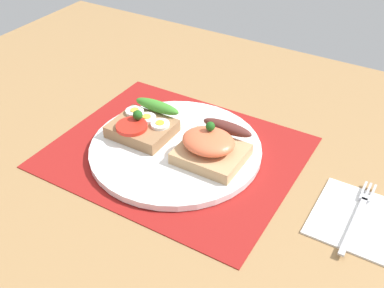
{
  "coord_description": "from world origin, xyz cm",
  "views": [
    {
      "loc": [
        31.89,
        -48.49,
        44.82
      ],
      "look_at": [
        3.0,
        0.0,
        2.85
      ],
      "focal_mm": 43.32,
      "sensor_mm": 36.0,
      "label": 1
    }
  ],
  "objects_px": {
    "sandwich_egg_tomato": "(144,124)",
    "fork": "(358,214)",
    "napkin": "(357,216)",
    "sandwich_salmon": "(213,144)",
    "plate": "(176,148)"
  },
  "relations": [
    {
      "from": "sandwich_egg_tomato",
      "to": "fork",
      "type": "bearing_deg",
      "value": -0.42
    },
    {
      "from": "napkin",
      "to": "sandwich_egg_tomato",
      "type": "bearing_deg",
      "value": 179.5
    },
    {
      "from": "sandwich_salmon",
      "to": "napkin",
      "type": "relative_size",
      "value": 0.81
    },
    {
      "from": "sandwich_salmon",
      "to": "fork",
      "type": "xyz_separation_m",
      "value": [
        0.22,
        -0.01,
        -0.03
      ]
    },
    {
      "from": "fork",
      "to": "napkin",
      "type": "bearing_deg",
      "value": -132.84
    },
    {
      "from": "plate",
      "to": "napkin",
      "type": "distance_m",
      "value": 0.28
    },
    {
      "from": "napkin",
      "to": "fork",
      "type": "height_order",
      "value": "fork"
    },
    {
      "from": "napkin",
      "to": "plate",
      "type": "bearing_deg",
      "value": -179.36
    },
    {
      "from": "sandwich_salmon",
      "to": "napkin",
      "type": "xyz_separation_m",
      "value": [
        0.22,
        -0.01,
        -0.03
      ]
    },
    {
      "from": "fork",
      "to": "plate",
      "type": "bearing_deg",
      "value": -179.27
    },
    {
      "from": "plate",
      "to": "sandwich_egg_tomato",
      "type": "distance_m",
      "value": 0.07
    },
    {
      "from": "sandwich_egg_tomato",
      "to": "napkin",
      "type": "bearing_deg",
      "value": -0.5
    },
    {
      "from": "sandwich_egg_tomato",
      "to": "sandwich_salmon",
      "type": "xyz_separation_m",
      "value": [
        0.13,
        0.0,
        0.01
      ]
    },
    {
      "from": "plate",
      "to": "fork",
      "type": "bearing_deg",
      "value": 0.73
    },
    {
      "from": "plate",
      "to": "napkin",
      "type": "bearing_deg",
      "value": 0.64
    }
  ]
}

